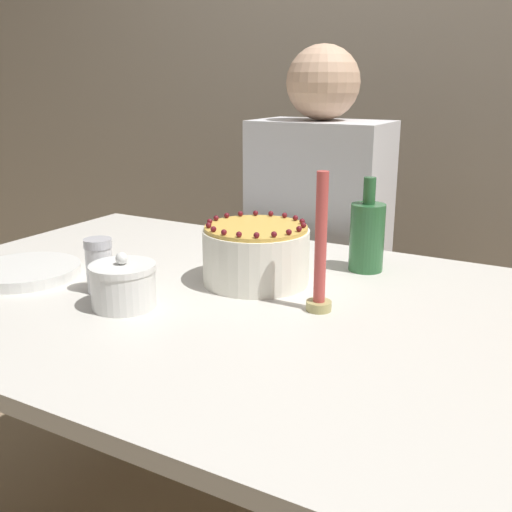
{
  "coord_description": "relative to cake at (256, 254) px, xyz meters",
  "views": [
    {
      "loc": [
        0.62,
        -0.97,
        1.17
      ],
      "look_at": [
        0.01,
        0.11,
        0.8
      ],
      "focal_mm": 42.0,
      "sensor_mm": 36.0,
      "label": 1
    }
  ],
  "objects": [
    {
      "name": "sugar_bowl",
      "position": [
        -0.15,
        -0.25,
        -0.02
      ],
      "size": [
        0.13,
        0.13,
        0.11
      ],
      "color": "white",
      "rests_on": "dining_table"
    },
    {
      "name": "candle",
      "position": [
        0.19,
        -0.09,
        0.05
      ],
      "size": [
        0.05,
        0.05,
        0.27
      ],
      "color": "tan",
      "rests_on": "dining_table"
    },
    {
      "name": "sugar_shaker",
      "position": [
        -0.25,
        -0.21,
        -0.01
      ],
      "size": [
        0.06,
        0.06,
        0.11
      ],
      "color": "white",
      "rests_on": "dining_table"
    },
    {
      "name": "wall_behind",
      "position": [
        -0.01,
        1.29,
        0.49
      ],
      "size": [
        8.0,
        0.05,
        2.6
      ],
      "color": "#ADA393",
      "rests_on": "ground_plane"
    },
    {
      "name": "bottle",
      "position": [
        0.18,
        0.2,
        0.02
      ],
      "size": [
        0.08,
        0.08,
        0.22
      ],
      "color": "#2D6638",
      "rests_on": "dining_table"
    },
    {
      "name": "cake",
      "position": [
        0.0,
        0.0,
        0.0
      ],
      "size": [
        0.23,
        0.23,
        0.14
      ],
      "color": "white",
      "rests_on": "dining_table"
    },
    {
      "name": "dining_table",
      "position": [
        -0.01,
        -0.11,
        -0.17
      ],
      "size": [
        1.48,
        0.98,
        0.74
      ],
      "color": "beige",
      "rests_on": "ground_plane"
    },
    {
      "name": "plate_stack",
      "position": [
        -0.47,
        -0.22,
        -0.05
      ],
      "size": [
        0.24,
        0.24,
        0.02
      ],
      "color": "white",
      "rests_on": "dining_table"
    },
    {
      "name": "person_man_blue_shirt",
      "position": [
        -0.1,
        0.58,
        -0.25
      ],
      "size": [
        0.4,
        0.34,
        1.27
      ],
      "rotation": [
        0.0,
        0.0,
        3.14
      ],
      "color": "#473D33",
      "rests_on": "ground_plane"
    }
  ]
}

